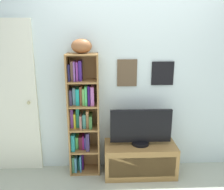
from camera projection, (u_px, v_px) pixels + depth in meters
back_wall at (131, 83)px, 3.06m from camera, size 4.80×0.08×2.34m
bookshelf at (82, 115)px, 3.00m from camera, size 0.39×0.26×1.57m
football at (82, 46)px, 2.75m from camera, size 0.26×0.19×0.17m
tv_stand at (140, 159)px, 3.08m from camera, size 0.92×0.42×0.42m
television at (141, 128)px, 2.96m from camera, size 0.77×0.22×0.47m
door at (4, 99)px, 2.99m from camera, size 0.84×0.09×1.97m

